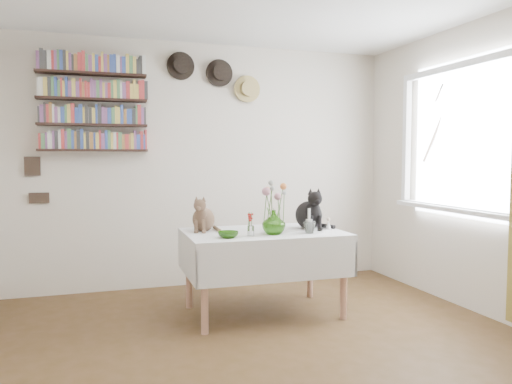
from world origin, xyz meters
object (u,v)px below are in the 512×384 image
object	(u,v)px
black_cat	(309,208)
tabby_cat	(203,213)
bookshelf_unit	(93,103)
flower_vase	(274,222)
dining_table	(264,252)

from	to	relation	value
black_cat	tabby_cat	bearing A→B (deg)	171.56
tabby_cat	bookshelf_unit	xyz separation A→B (m)	(-0.87, 0.88, 0.98)
flower_vase	tabby_cat	bearing A→B (deg)	143.48
black_cat	bookshelf_unit	world-z (taller)	bookshelf_unit
tabby_cat	bookshelf_unit	size ratio (longest dim) A/B	0.31
dining_table	flower_vase	xyz separation A→B (m)	(0.02, -0.18, 0.27)
black_cat	bookshelf_unit	bearing A→B (deg)	151.12
black_cat	flower_vase	bearing A→B (deg)	-150.67
tabby_cat	black_cat	world-z (taller)	black_cat
bookshelf_unit	tabby_cat	bearing A→B (deg)	-45.06
bookshelf_unit	dining_table	bearing A→B (deg)	-38.18
black_cat	flower_vase	world-z (taller)	black_cat
black_cat	flower_vase	distance (m)	0.47
dining_table	bookshelf_unit	xyz separation A→B (m)	(-1.35, 1.06, 1.31)
black_cat	bookshelf_unit	xyz separation A→B (m)	(-1.78, 1.03, 0.95)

